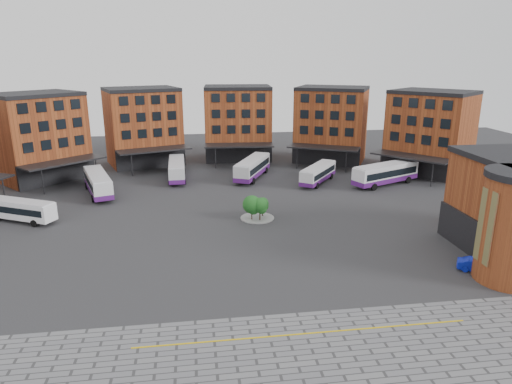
{
  "coord_description": "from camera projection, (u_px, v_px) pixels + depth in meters",
  "views": [
    {
      "loc": [
        -5.94,
        -43.44,
        20.47
      ],
      "look_at": [
        1.65,
        10.69,
        4.0
      ],
      "focal_mm": 32.0,
      "sensor_mm": 36.0,
      "label": 1
    }
  ],
  "objects": [
    {
      "name": "yellow_line",
      "position": [
        305.0,
        334.0,
        34.87
      ],
      "size": [
        26.0,
        0.15,
        0.02
      ],
      "primitive_type": "cube",
      "color": "gold",
      "rests_on": "paving_zone"
    },
    {
      "name": "bus_a",
      "position": [
        19.0,
        209.0,
        58.08
      ],
      "size": [
        9.82,
        6.44,
        2.79
      ],
      "rotation": [
        0.0,
        0.0,
        1.1
      ],
      "color": "white",
      "rests_on": "ground"
    },
    {
      "name": "ground",
      "position": [
        255.0,
        258.0,
        47.88
      ],
      "size": [
        160.0,
        160.0,
        0.0
      ],
      "primitive_type": "plane",
      "color": "#28282B",
      "rests_on": "ground"
    },
    {
      "name": "bus_f",
      "position": [
        386.0,
        174.0,
        74.37
      ],
      "size": [
        12.52,
        7.73,
        3.51
      ],
      "rotation": [
        0.0,
        0.0,
        -1.15
      ],
      "color": "white",
      "rests_on": "ground"
    },
    {
      "name": "tree_island",
      "position": [
        256.0,
        206.0,
        58.47
      ],
      "size": [
        4.4,
        4.4,
        3.31
      ],
      "color": "gray",
      "rests_on": "ground"
    },
    {
      "name": "blue_car",
      "position": [
        479.0,
        266.0,
        44.66
      ],
      "size": [
        4.15,
        3.29,
        1.32
      ],
      "primitive_type": "imported",
      "rotation": [
        0.0,
        0.0,
        1.02
      ],
      "color": "#0C1BA8",
      "rests_on": "ground"
    },
    {
      "name": "bus_c",
      "position": [
        177.0,
        169.0,
        78.0
      ],
      "size": [
        3.1,
        11.47,
        3.21
      ],
      "rotation": [
        0.0,
        0.0,
        0.02
      ],
      "color": "silver",
      "rests_on": "ground"
    },
    {
      "name": "bus_d",
      "position": [
        252.0,
        168.0,
        78.62
      ],
      "size": [
        7.68,
        12.06,
        3.39
      ],
      "rotation": [
        0.0,
        0.0,
        -0.44
      ],
      "color": "silver",
      "rests_on": "ground"
    },
    {
      "name": "bus_e",
      "position": [
        318.0,
        173.0,
        75.69
      ],
      "size": [
        8.21,
        9.9,
        2.96
      ],
      "rotation": [
        0.0,
        0.0,
        -0.64
      ],
      "color": "white",
      "rests_on": "ground"
    },
    {
      "name": "bus_b",
      "position": [
        98.0,
        183.0,
        69.36
      ],
      "size": [
        6.31,
        12.12,
        3.34
      ],
      "rotation": [
        0.0,
        0.0,
        0.32
      ],
      "color": "silver",
      "rests_on": "ground"
    },
    {
      "name": "main_building",
      "position": [
        199.0,
        132.0,
        81.43
      ],
      "size": [
        94.14,
        42.48,
        14.6
      ],
      "color": "#944520",
      "rests_on": "ground"
    }
  ]
}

